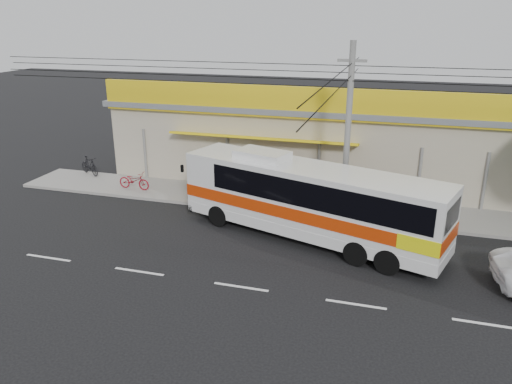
% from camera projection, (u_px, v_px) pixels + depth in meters
% --- Properties ---
extents(ground, '(120.00, 120.00, 0.00)m').
position_uv_depth(ground, '(260.00, 256.00, 19.84)').
color(ground, black).
rests_on(ground, ground).
extents(sidewalk, '(30.00, 3.20, 0.15)m').
position_uv_depth(sidewalk, '(293.00, 203.00, 25.24)').
color(sidewalk, gray).
rests_on(sidewalk, ground).
extents(lane_markings, '(50.00, 0.12, 0.01)m').
position_uv_depth(lane_markings, '(241.00, 287.00, 17.57)').
color(lane_markings, silver).
rests_on(lane_markings, ground).
extents(storefront_building, '(22.60, 9.20, 5.70)m').
position_uv_depth(storefront_building, '(313.00, 136.00, 29.50)').
color(storefront_building, '#ABA28A').
rests_on(storefront_building, ground).
extents(coach_bus, '(11.65, 5.85, 3.53)m').
position_uv_depth(coach_bus, '(313.00, 198.00, 20.66)').
color(coach_bus, silver).
rests_on(coach_bus, ground).
extents(motorbike_red, '(1.84, 0.73, 0.95)m').
position_uv_depth(motorbike_red, '(134.00, 180.00, 26.89)').
color(motorbike_red, maroon).
rests_on(motorbike_red, sidewalk).
extents(motorbike_dark, '(1.85, 1.30, 1.09)m').
position_uv_depth(motorbike_dark, '(90.00, 166.00, 29.31)').
color(motorbike_dark, black).
rests_on(motorbike_dark, sidewalk).
extents(utility_pole, '(34.00, 14.00, 8.09)m').
position_uv_depth(utility_pole, '(351.00, 76.00, 20.68)').
color(utility_pole, slate).
rests_on(utility_pole, ground).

